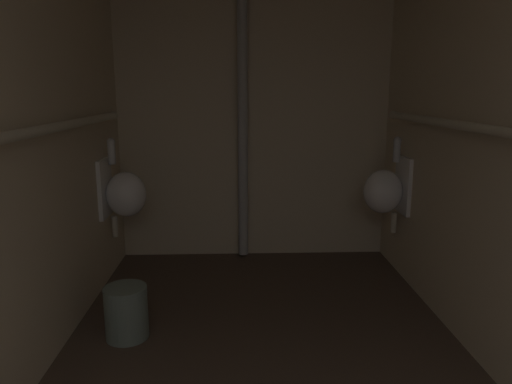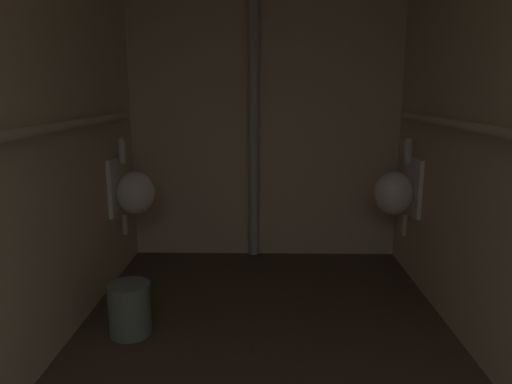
% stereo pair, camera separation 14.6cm
% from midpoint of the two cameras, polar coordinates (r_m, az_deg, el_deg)
% --- Properties ---
extents(wall_back, '(2.42, 0.06, 2.46)m').
position_cam_midpoint_polar(wall_back, '(4.13, -1.30, 9.08)').
color(wall_back, beige).
rests_on(wall_back, ground).
extents(urinal_left_mid, '(0.32, 0.30, 0.76)m').
position_cam_midpoint_polar(urinal_left_mid, '(3.74, -16.68, -0.11)').
color(urinal_left_mid, white).
extents(urinal_right_mid, '(0.32, 0.30, 0.76)m').
position_cam_midpoint_polar(urinal_right_mid, '(3.80, 14.20, 0.22)').
color(urinal_right_mid, white).
extents(supply_pipe_left, '(0.06, 3.57, 0.06)m').
position_cam_midpoint_polar(supply_pipe_left, '(2.24, -29.51, 5.65)').
color(supply_pipe_left, beige).
extents(standpipe_back_wall, '(0.08, 0.08, 2.41)m').
position_cam_midpoint_polar(standpipe_back_wall, '(4.02, -2.66, 8.99)').
color(standpipe_back_wall, '#B2B2B2').
rests_on(standpipe_back_wall, ground).
extents(waste_bin, '(0.25, 0.25, 0.32)m').
position_cam_midpoint_polar(waste_bin, '(3.02, -16.62, -13.63)').
color(waste_bin, slate).
rests_on(waste_bin, ground).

